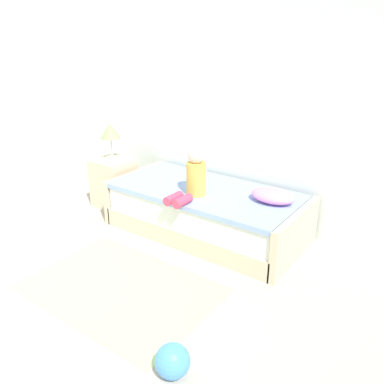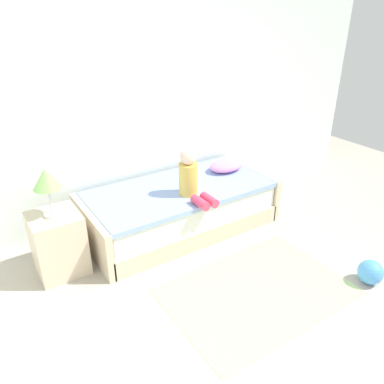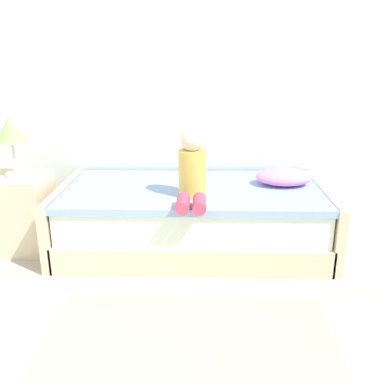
% 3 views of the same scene
% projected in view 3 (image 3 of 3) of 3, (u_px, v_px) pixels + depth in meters
% --- Properties ---
extents(wall_rear, '(7.20, 0.10, 2.90)m').
position_uv_depth(wall_rear, '(151.00, 59.00, 3.54)').
color(wall_rear, silver).
rests_on(wall_rear, ground).
extents(bed, '(2.11, 1.00, 0.50)m').
position_uv_depth(bed, '(193.00, 218.00, 3.35)').
color(bed, beige).
rests_on(bed, ground).
extents(nightstand, '(0.44, 0.44, 0.60)m').
position_uv_depth(nightstand, '(22.00, 213.00, 3.32)').
color(nightstand, beige).
rests_on(nightstand, ground).
extents(table_lamp, '(0.24, 0.24, 0.45)m').
position_uv_depth(table_lamp, '(11.00, 133.00, 3.11)').
color(table_lamp, silver).
rests_on(table_lamp, nightstand).
extents(child_figure, '(0.20, 0.51, 0.50)m').
position_uv_depth(child_figure, '(192.00, 170.00, 2.99)').
color(child_figure, gold).
rests_on(child_figure, bed).
extents(pillow, '(0.44, 0.30, 0.13)m').
position_uv_depth(pillow, '(284.00, 177.00, 3.33)').
color(pillow, '#EA8CC6').
rests_on(pillow, bed).
extents(area_rug, '(1.60, 1.10, 0.01)m').
position_uv_depth(area_rug, '(188.00, 355.00, 2.19)').
color(area_rug, '#B2D189').
rests_on(area_rug, ground).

